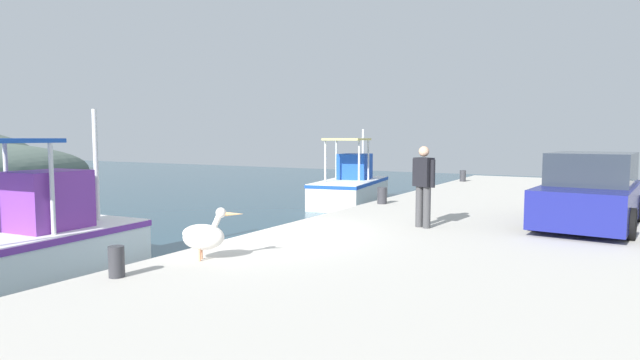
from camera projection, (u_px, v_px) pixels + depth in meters
quay_pier at (516, 288)px, 7.83m from camera, size 36.00×10.00×0.80m
fishing_boat_second at (25, 245)px, 9.51m from camera, size 4.84×2.26×3.29m
fishing_boat_third at (351, 187)px, 20.73m from camera, size 5.26×2.81×3.05m
pelican at (203, 235)px, 7.91m from camera, size 0.67×0.92×0.82m
fisherman_standing at (423, 183)px, 10.76m from camera, size 0.36×0.55×1.71m
parked_car at (590, 193)px, 11.01m from camera, size 4.23×2.14×1.57m
mooring_bollard_second at (117, 262)px, 6.97m from camera, size 0.21×0.21×0.43m
mooring_bollard_third at (382, 196)px, 14.69m from camera, size 0.27×0.27×0.47m
mooring_bollard_fourth at (463, 176)px, 22.15m from camera, size 0.26×0.26×0.48m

